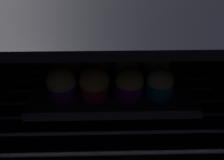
# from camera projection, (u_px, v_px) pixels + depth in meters

# --- Properties ---
(oven_cavity) EXTENTS (0.59, 0.47, 0.37)m
(oven_cavity) POSITION_uv_depth(u_px,v_px,m) (112.00, 76.00, 0.61)
(oven_cavity) COLOR black
(oven_cavity) RESTS_ON ground
(oven_rack) EXTENTS (0.55, 0.42, 0.01)m
(oven_rack) POSITION_uv_depth(u_px,v_px,m) (112.00, 96.00, 0.58)
(oven_rack) COLOR #42424C
(oven_rack) RESTS_ON oven_cavity
(baking_tray) EXTENTS (0.39, 0.23, 0.02)m
(baking_tray) POSITION_uv_depth(u_px,v_px,m) (112.00, 89.00, 0.59)
(baking_tray) COLOR #4C4C51
(baking_tray) RESTS_ON oven_rack
(muffin_row0_col0) EXTENTS (0.07, 0.07, 0.08)m
(muffin_row0_col0) POSITION_uv_depth(u_px,v_px,m) (62.00, 84.00, 0.54)
(muffin_row0_col0) COLOR #7A238C
(muffin_row0_col0) RESTS_ON baking_tray
(muffin_row0_col1) EXTENTS (0.07, 0.07, 0.08)m
(muffin_row0_col1) POSITION_uv_depth(u_px,v_px,m) (94.00, 84.00, 0.53)
(muffin_row0_col1) COLOR red
(muffin_row0_col1) RESTS_ON baking_tray
(muffin_row0_col2) EXTENTS (0.07, 0.07, 0.07)m
(muffin_row0_col2) POSITION_uv_depth(u_px,v_px,m) (129.00, 84.00, 0.54)
(muffin_row0_col2) COLOR #7A238C
(muffin_row0_col2) RESTS_ON baking_tray
(muffin_row0_col3) EXTENTS (0.07, 0.07, 0.07)m
(muffin_row0_col3) POSITION_uv_depth(u_px,v_px,m) (160.00, 84.00, 0.54)
(muffin_row0_col3) COLOR #0C8C84
(muffin_row0_col3) RESTS_ON baking_tray
(muffin_row1_col0) EXTENTS (0.07, 0.07, 0.08)m
(muffin_row1_col0) POSITION_uv_depth(u_px,v_px,m) (68.00, 68.00, 0.60)
(muffin_row1_col0) COLOR #1928B7
(muffin_row1_col0) RESTS_ON baking_tray
(muffin_row1_col1) EXTENTS (0.07, 0.07, 0.08)m
(muffin_row1_col1) POSITION_uv_depth(u_px,v_px,m) (97.00, 69.00, 0.60)
(muffin_row1_col1) COLOR #7A238C
(muffin_row1_col1) RESTS_ON baking_tray
(muffin_row1_col2) EXTENTS (0.07, 0.07, 0.08)m
(muffin_row1_col2) POSITION_uv_depth(u_px,v_px,m) (126.00, 68.00, 0.61)
(muffin_row1_col2) COLOR #7A238C
(muffin_row1_col2) RESTS_ON baking_tray
(muffin_row1_col3) EXTENTS (0.07, 0.07, 0.08)m
(muffin_row1_col3) POSITION_uv_depth(u_px,v_px,m) (156.00, 66.00, 0.61)
(muffin_row1_col3) COLOR #1928B7
(muffin_row1_col3) RESTS_ON baking_tray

